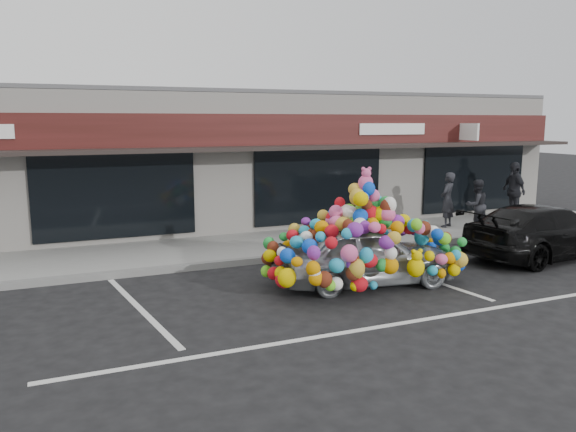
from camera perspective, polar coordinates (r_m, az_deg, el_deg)
name	(u,v)px	position (r m, az deg, el deg)	size (l,w,h in m)	color
ground	(303,292)	(11.43, 1.56, -7.68)	(90.00, 90.00, 0.00)	black
shop_building	(199,159)	(18.97, -9.07, 5.77)	(24.00, 7.20, 4.31)	white
sidewalk	(241,247)	(15.02, -4.77, -3.19)	(26.00, 3.00, 0.15)	gray
kerb	(261,260)	(13.64, -2.80, -4.49)	(26.00, 0.18, 0.16)	slate
parking_stripe_left	(140,309)	(10.77, -14.81, -9.09)	(0.12, 4.40, 0.01)	silver
parking_stripe_mid	(413,274)	(12.96, 12.59, -5.80)	(0.12, 4.40, 0.01)	silver
lane_line	(458,314)	(10.60, 16.93, -9.49)	(14.00, 0.12, 0.01)	silver
toy_car	(365,247)	(11.82, 7.83, -3.17)	(2.77, 4.24, 2.36)	#9B9FA5
black_sedan	(545,231)	(15.45, 24.62, -1.42)	(4.64, 1.89, 1.35)	black
pedestrian_a	(447,200)	(18.00, 15.89, 1.60)	(0.62, 0.41, 1.70)	black
pedestrian_b	(476,205)	(17.71, 18.58, 1.07)	(0.75, 0.58, 1.54)	black
pedestrian_c	(514,191)	(20.07, 21.94, 2.39)	(0.47, 1.13, 1.93)	black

